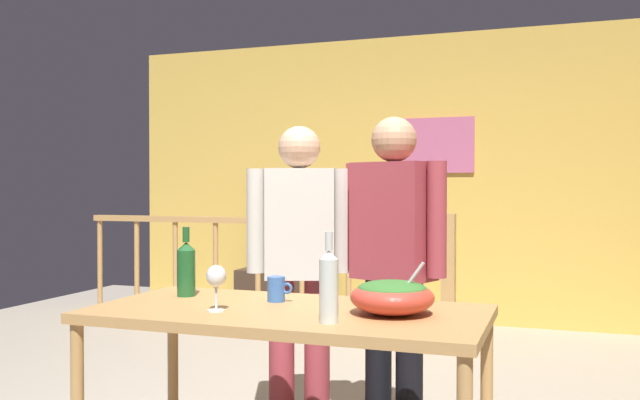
% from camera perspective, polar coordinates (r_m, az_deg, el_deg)
% --- Properties ---
extents(back_wall, '(5.94, 0.10, 2.65)m').
position_cam_1_polar(back_wall, '(6.39, 8.88, 1.80)').
color(back_wall, gold).
rests_on(back_wall, ground_plane).
extents(framed_picture, '(0.65, 0.03, 0.51)m').
position_cam_1_polar(framed_picture, '(6.32, 9.90, 4.56)').
color(framed_picture, '#B85B81').
extents(stair_railing, '(3.21, 0.10, 1.04)m').
position_cam_1_polar(stair_railing, '(5.45, -1.14, -5.36)').
color(stair_railing, '#B2844C').
rests_on(stair_railing, ground_plane).
extents(tv_console, '(0.90, 0.40, 0.46)m').
position_cam_1_polar(tv_console, '(6.49, -2.88, -7.90)').
color(tv_console, '#38281E').
rests_on(tv_console, ground_plane).
extents(flat_screen_tv, '(0.62, 0.12, 0.46)m').
position_cam_1_polar(flat_screen_tv, '(6.41, -2.99, -3.49)').
color(flat_screen_tv, black).
rests_on(flat_screen_tv, tv_console).
extents(serving_table, '(1.53, 0.75, 0.77)m').
position_cam_1_polar(serving_table, '(2.69, -2.72, -10.62)').
color(serving_table, '#B2844C').
rests_on(serving_table, ground_plane).
extents(salad_bowl, '(0.31, 0.31, 0.20)m').
position_cam_1_polar(salad_bowl, '(2.56, 6.09, -7.97)').
color(salad_bowl, '#CC3D2D').
rests_on(salad_bowl, serving_table).
extents(wine_glass, '(0.08, 0.08, 0.18)m').
position_cam_1_polar(wine_glass, '(2.63, -8.72, -6.51)').
color(wine_glass, silver).
rests_on(wine_glass, serving_table).
extents(wine_bottle_green, '(0.08, 0.08, 0.30)m').
position_cam_1_polar(wine_bottle_green, '(3.02, -11.18, -5.61)').
color(wine_bottle_green, '#1E5628').
rests_on(wine_bottle_green, serving_table).
extents(wine_bottle_clear, '(0.07, 0.07, 0.32)m').
position_cam_1_polar(wine_bottle_clear, '(2.38, 0.75, -7.16)').
color(wine_bottle_clear, silver).
rests_on(wine_bottle_clear, serving_table).
extents(mug_blue, '(0.11, 0.07, 0.10)m').
position_cam_1_polar(mug_blue, '(2.84, -3.67, -7.47)').
color(mug_blue, '#3866B2').
rests_on(mug_blue, serving_table).
extents(person_standing_left, '(0.50, 0.33, 1.55)m').
position_cam_1_polar(person_standing_left, '(3.44, -1.75, -4.60)').
color(person_standing_left, '#9E3842').
rests_on(person_standing_left, ground_plane).
extents(person_standing_right, '(0.53, 0.34, 1.58)m').
position_cam_1_polar(person_standing_right, '(3.30, 6.22, -4.38)').
color(person_standing_right, black).
rests_on(person_standing_right, ground_plane).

